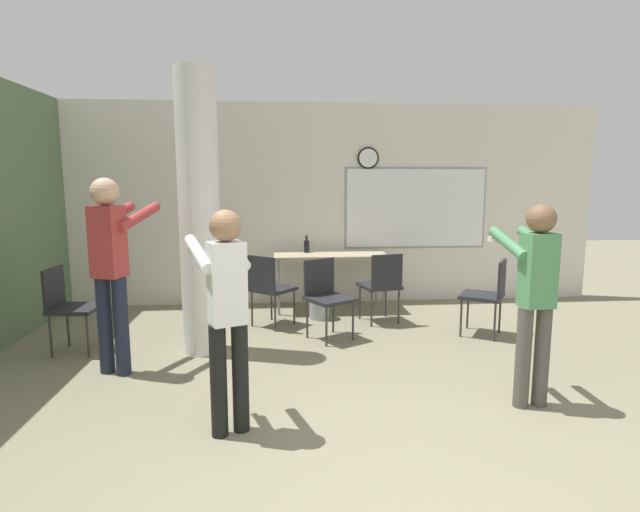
% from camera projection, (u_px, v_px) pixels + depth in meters
% --- Properties ---
extents(wall_back, '(8.00, 0.15, 2.80)m').
position_uv_depth(wall_back, '(321.00, 205.00, 7.07)').
color(wall_back, silver).
rests_on(wall_back, ground_plane).
extents(support_pillar, '(0.40, 0.40, 2.80)m').
position_uv_depth(support_pillar, '(199.00, 214.00, 4.93)').
color(support_pillar, white).
rests_on(support_pillar, ground_plane).
extents(folding_table, '(1.50, 0.63, 0.76)m').
position_uv_depth(folding_table, '(330.00, 258.00, 6.71)').
color(folding_table, tan).
rests_on(folding_table, ground_plane).
extents(bottle_on_table, '(0.08, 0.08, 0.23)m').
position_uv_depth(bottle_on_table, '(307.00, 246.00, 6.80)').
color(bottle_on_table, black).
rests_on(bottle_on_table, folding_table).
extents(waste_bin, '(0.25, 0.25, 0.39)m').
position_uv_depth(waste_bin, '(319.00, 304.00, 6.31)').
color(waste_bin, '#B2B2B7').
rests_on(waste_bin, ground_plane).
extents(chair_mid_room, '(0.61, 0.61, 0.87)m').
position_uv_depth(chair_mid_room, '(489.00, 291.00, 5.56)').
color(chair_mid_room, '#232328').
rests_on(chair_mid_room, ground_plane).
extents(chair_table_right, '(0.53, 0.53, 0.87)m').
position_uv_depth(chair_table_right, '(382.00, 282.00, 6.06)').
color(chair_table_right, '#232328').
rests_on(chair_table_right, ground_plane).
extents(chair_by_left_wall, '(0.46, 0.46, 0.87)m').
position_uv_depth(chair_by_left_wall, '(68.00, 303.00, 5.03)').
color(chair_by_left_wall, '#232328').
rests_on(chair_by_left_wall, ground_plane).
extents(chair_table_front, '(0.60, 0.60, 0.87)m').
position_uv_depth(chair_table_front, '(326.00, 293.00, 5.49)').
color(chair_table_front, '#232328').
rests_on(chair_table_front, ground_plane).
extents(chair_table_left, '(0.62, 0.62, 0.87)m').
position_uv_depth(chair_table_left, '(269.00, 285.00, 5.90)').
color(chair_table_left, '#232328').
rests_on(chair_table_left, ground_plane).
extents(person_watching_back, '(0.56, 0.70, 1.76)m').
position_uv_depth(person_watching_back, '(111.00, 260.00, 4.40)').
color(person_watching_back, '#1E2338').
rests_on(person_watching_back, ground_plane).
extents(person_playing_side, '(0.37, 0.61, 1.56)m').
position_uv_depth(person_playing_side, '(535.00, 289.00, 3.76)').
color(person_playing_side, '#514C47').
rests_on(person_playing_side, ground_plane).
extents(person_playing_front, '(0.50, 0.62, 1.54)m').
position_uv_depth(person_playing_front, '(226.00, 304.00, 3.34)').
color(person_playing_front, black).
rests_on(person_playing_front, ground_plane).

